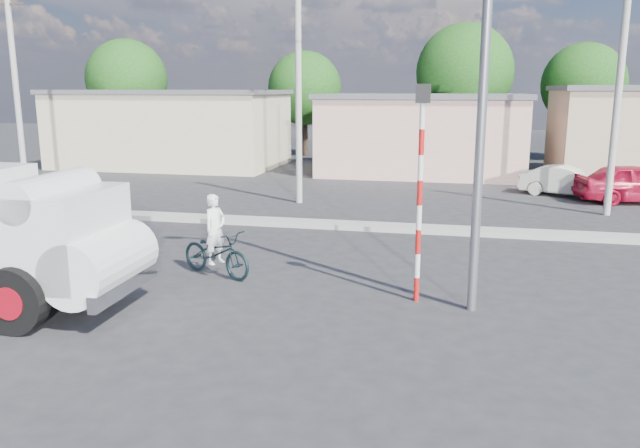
% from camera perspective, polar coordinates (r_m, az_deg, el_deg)
% --- Properties ---
extents(ground_plane, '(120.00, 120.00, 0.00)m').
position_cam_1_polar(ground_plane, '(12.29, -6.94, -8.15)').
color(ground_plane, '#28282A').
rests_on(ground_plane, ground).
extents(median, '(40.00, 0.80, 0.16)m').
position_cam_1_polar(median, '(19.69, 0.81, -0.04)').
color(median, '#99968E').
rests_on(median, ground).
extents(bicycle, '(2.19, 1.51, 1.09)m').
position_cam_1_polar(bicycle, '(14.67, -9.47, -2.62)').
color(bicycle, black).
rests_on(bicycle, ground).
extents(cyclist, '(0.60, 0.70, 1.62)m').
position_cam_1_polar(cyclist, '(14.60, -9.51, -1.61)').
color(cyclist, white).
rests_on(cyclist, ground).
extents(car_cream, '(3.90, 2.37, 1.21)m').
position_cam_1_polar(car_cream, '(27.34, 21.63, 3.67)').
color(car_cream, beige).
rests_on(car_cream, ground).
extents(car_red, '(4.65, 2.56, 1.50)m').
position_cam_1_polar(car_red, '(26.72, 26.90, 3.34)').
color(car_red, '#B1112F').
rests_on(car_red, ground).
extents(traffic_pole, '(0.28, 0.18, 4.36)m').
position_cam_1_polar(traffic_pole, '(12.47, 9.16, 4.40)').
color(traffic_pole, red).
rests_on(traffic_pole, ground).
extents(streetlight, '(2.34, 0.22, 9.00)m').
position_cam_1_polar(streetlight, '(12.06, 14.08, 15.22)').
color(streetlight, slate).
rests_on(streetlight, ground).
extents(building_row, '(37.80, 7.30, 4.44)m').
position_cam_1_polar(building_row, '(33.03, 7.76, 8.41)').
color(building_row, beige).
rests_on(building_row, ground).
extents(tree_row, '(51.24, 7.43, 8.42)m').
position_cam_1_polar(tree_row, '(39.53, 18.18, 12.63)').
color(tree_row, '#38281E').
rests_on(tree_row, ground).
extents(utility_poles, '(35.40, 0.24, 8.00)m').
position_cam_1_polar(utility_poles, '(22.85, 11.14, 11.51)').
color(utility_poles, '#99968E').
rests_on(utility_poles, ground).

